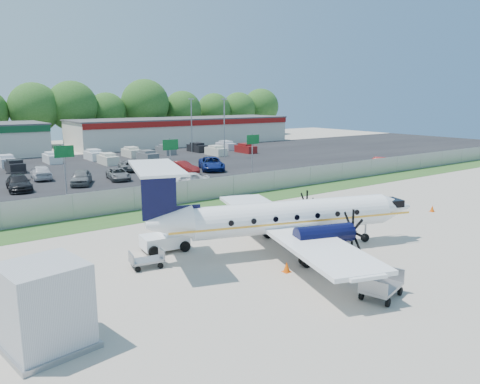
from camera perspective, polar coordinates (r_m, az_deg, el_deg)
ground at (r=30.88m, az=6.54°, el=-5.99°), size 170.00×170.00×0.00m
grass_verge at (r=40.24m, az=-4.99°, el=-1.82°), size 170.00×4.00×0.02m
access_road at (r=46.27m, az=-9.43°, el=-0.18°), size 170.00×8.00×0.02m
parking_lot at (r=65.52m, az=-17.63°, el=2.83°), size 170.00×32.00×0.02m
perimeter_fence at (r=41.72m, az=-6.42°, el=0.02°), size 120.00×0.06×1.99m
building_east at (r=95.71m, az=-6.96°, el=7.41°), size 44.40×12.40×5.24m
sign_left at (r=46.55m, az=-20.62°, el=3.80°), size 1.80×0.26×5.00m
sign_mid at (r=50.49m, az=-8.48°, el=4.95°), size 1.80×0.26×5.00m
sign_right at (r=56.34m, az=1.56°, el=5.73°), size 1.80×0.26×5.00m
light_pole_ne at (r=71.95m, az=-1.93°, el=8.26°), size 0.90×0.35×9.09m
light_pole_se at (r=80.45m, az=-5.94°, el=8.54°), size 0.90×0.35×9.09m
tree_line at (r=98.22m, az=-23.90°, el=5.08°), size 112.00×6.00×14.00m
aircraft at (r=28.44m, az=5.70°, el=-2.99°), size 18.19×17.74×5.57m
pushback_tug at (r=29.16m, az=-8.96°, el=-5.65°), size 2.92×2.26×1.48m
baggage_cart_near at (r=26.50m, az=-11.30°, el=-8.11°), size 1.95×1.36×0.94m
baggage_cart_far at (r=23.23m, az=16.86°, el=-10.94°), size 2.57×1.96×1.19m
service_container at (r=19.22m, az=-22.66°, el=-13.03°), size 3.38×3.38×3.28m
cone_nose at (r=41.57m, az=22.39°, el=-1.88°), size 0.37×0.37×0.53m
cone_port_wing at (r=25.54m, az=5.71°, el=-9.10°), size 0.40×0.40×0.57m
cone_starboard_wing at (r=38.66m, az=0.48°, el=-1.92°), size 0.41×0.41×0.58m
road_car_mid at (r=48.55m, az=-6.67°, el=0.43°), size 5.43×3.64×1.72m
road_car_east at (r=65.14m, az=16.88°, el=2.81°), size 4.84×2.74×1.51m
parked_car_a at (r=52.22m, az=-25.29°, el=0.17°), size 2.68×5.57×1.57m
parked_car_b at (r=53.15m, az=-18.74°, el=0.85°), size 3.69×5.17×1.63m
parked_car_c at (r=55.11m, az=-14.57°, el=1.45°), size 2.92×4.98×1.30m
parked_car_d at (r=58.20m, az=-7.05°, el=2.25°), size 2.89×4.87×1.52m
parked_car_e at (r=60.60m, az=-3.48°, el=2.67°), size 5.06×6.72×1.70m
parked_car_f at (r=58.23m, az=-23.03°, el=1.42°), size 2.47×5.10×1.68m
parked_car_g at (r=61.56m, az=-13.44°, el=2.52°), size 3.52×5.35×1.37m
far_parking_rows at (r=70.25m, az=-18.91°, el=3.29°), size 56.00×10.00×1.60m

